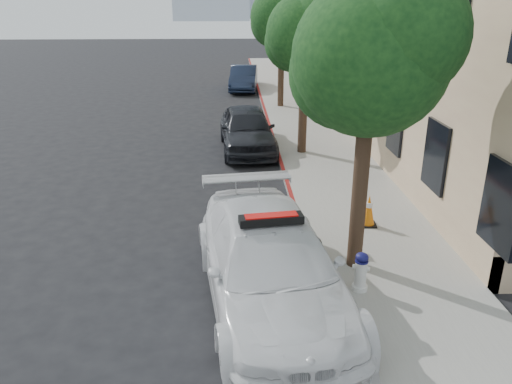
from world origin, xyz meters
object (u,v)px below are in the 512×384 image
at_px(police_car, 271,265).
at_px(parked_car_far, 244,78).
at_px(fire_hydrant, 361,272).
at_px(parked_car_mid, 247,129).
at_px(traffic_cone, 369,210).

relative_size(police_car, parked_car_far, 1.37).
xyz_separation_m(parked_car_far, fire_hydrant, (1.58, -22.42, -0.19)).
distance_m(parked_car_far, fire_hydrant, 22.47).
bearing_deg(police_car, fire_hydrant, -0.74).
distance_m(parked_car_mid, parked_car_far, 12.70).
bearing_deg(fire_hydrant, parked_car_far, 115.81).
relative_size(police_car, fire_hydrant, 7.76).
height_order(parked_car_mid, traffic_cone, parked_car_mid).
height_order(parked_car_far, fire_hydrant, parked_car_far).
xyz_separation_m(parked_car_far, traffic_cone, (2.46, -19.63, -0.19)).
distance_m(police_car, traffic_cone, 3.94).
height_order(police_car, parked_car_far, police_car).
bearing_deg(traffic_cone, parked_car_far, 97.14).
distance_m(police_car, parked_car_far, 22.61).
distance_m(fire_hydrant, traffic_cone, 2.92).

